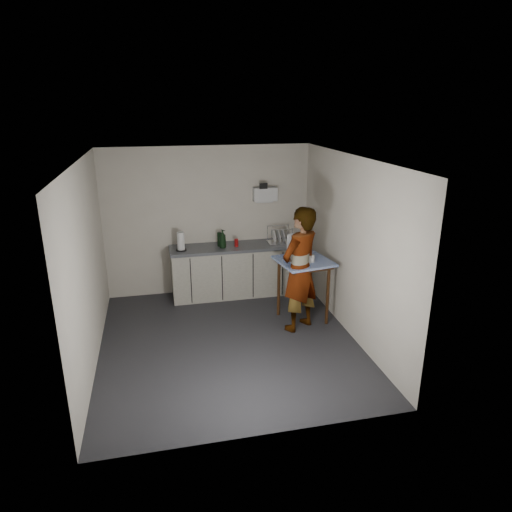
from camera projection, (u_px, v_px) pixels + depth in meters
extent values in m
plane|color=#242328|center=(229.00, 342.00, 6.58)|extent=(4.00, 4.00, 0.00)
cube|color=beige|center=(209.00, 221.00, 8.00)|extent=(3.60, 0.02, 2.60)
cube|color=beige|center=(350.00, 248.00, 6.54)|extent=(0.02, 4.00, 2.60)
cube|color=beige|center=(88.00, 267.00, 5.79)|extent=(0.02, 4.00, 2.60)
cube|color=white|center=(225.00, 160.00, 5.75)|extent=(3.60, 4.00, 0.01)
cube|color=black|center=(235.00, 292.00, 8.22)|extent=(2.20, 0.52, 0.08)
cube|color=beige|center=(235.00, 271.00, 8.10)|extent=(2.20, 0.58, 0.86)
cube|color=#474A50|center=(234.00, 247.00, 7.95)|extent=(2.24, 0.62, 0.05)
cube|color=black|center=(191.00, 281.00, 7.66)|extent=(0.02, 0.01, 0.80)
cube|color=black|center=(222.00, 278.00, 7.77)|extent=(0.02, 0.01, 0.80)
cube|color=black|center=(253.00, 276.00, 7.89)|extent=(0.01, 0.01, 0.80)
cube|color=black|center=(283.00, 273.00, 8.00)|extent=(0.02, 0.01, 0.80)
cube|color=white|center=(265.00, 194.00, 8.00)|extent=(0.42, 0.16, 0.24)
cube|color=white|center=(264.00, 201.00, 8.10)|extent=(0.30, 0.06, 0.04)
cube|color=black|center=(263.00, 186.00, 7.86)|extent=(0.14, 0.02, 0.10)
cylinder|color=#3D1D0E|center=(295.00, 302.00, 6.78)|extent=(0.05, 0.05, 0.92)
cylinder|color=#3D1D0E|center=(328.00, 297.00, 6.98)|extent=(0.05, 0.05, 0.92)
cylinder|color=#3D1D0E|center=(279.00, 289.00, 7.28)|extent=(0.05, 0.05, 0.92)
cylinder|color=#3D1D0E|center=(310.00, 284.00, 7.48)|extent=(0.05, 0.05, 0.92)
cube|color=#3D1D0E|center=(304.00, 264.00, 6.98)|extent=(0.78, 0.78, 0.05)
cube|color=#1C46A9|center=(304.00, 261.00, 6.96)|extent=(0.88, 0.88, 0.03)
imported|color=#B2A593|center=(300.00, 270.00, 6.70)|extent=(0.83, 0.75, 1.89)
imported|color=black|center=(223.00, 239.00, 7.78)|extent=(0.17, 0.17, 0.32)
cylinder|color=red|center=(236.00, 243.00, 7.89)|extent=(0.07, 0.07, 0.13)
cylinder|color=black|center=(219.00, 239.00, 7.88)|extent=(0.07, 0.07, 0.25)
cylinder|color=black|center=(181.00, 250.00, 7.69)|extent=(0.18, 0.18, 0.02)
cylinder|color=white|center=(181.00, 241.00, 7.64)|extent=(0.12, 0.12, 0.30)
cube|color=silver|center=(280.00, 242.00, 8.10)|extent=(0.42, 0.32, 0.02)
cylinder|color=silver|center=(271.00, 237.00, 7.88)|extent=(0.01, 0.01, 0.27)
cylinder|color=silver|center=(292.00, 236.00, 7.96)|extent=(0.01, 0.01, 0.27)
cylinder|color=silver|center=(267.00, 233.00, 8.14)|extent=(0.01, 0.01, 0.27)
cylinder|color=silver|center=(288.00, 232.00, 8.21)|extent=(0.01, 0.01, 0.27)
cylinder|color=white|center=(274.00, 236.00, 8.03)|extent=(0.05, 0.23, 0.23)
cylinder|color=white|center=(279.00, 236.00, 8.05)|extent=(0.05, 0.23, 0.23)
cylinder|color=white|center=(283.00, 235.00, 8.07)|extent=(0.05, 0.23, 0.23)
cube|color=white|center=(301.00, 261.00, 6.89)|extent=(0.38, 0.38, 0.01)
cube|color=white|center=(307.00, 260.00, 6.76)|extent=(0.28, 0.12, 0.11)
cube|color=white|center=(295.00, 255.00, 6.99)|extent=(0.28, 0.12, 0.11)
cube|color=white|center=(293.00, 259.00, 6.80)|extent=(0.12, 0.28, 0.11)
cube|color=white|center=(308.00, 256.00, 6.95)|extent=(0.12, 0.28, 0.11)
cube|color=white|center=(295.00, 242.00, 6.93)|extent=(0.28, 0.12, 0.29)
cylinder|color=white|center=(301.00, 257.00, 6.88)|extent=(0.20, 0.20, 0.11)
sphere|color=#D74F8E|center=(300.00, 254.00, 6.80)|extent=(0.07, 0.07, 0.07)
sphere|color=#57B6EC|center=(305.00, 253.00, 6.85)|extent=(0.07, 0.07, 0.07)
sphere|color=#60EA71|center=(299.00, 252.00, 6.89)|extent=(0.07, 0.07, 0.07)
sphere|color=#D74F8E|center=(297.00, 253.00, 6.86)|extent=(0.07, 0.07, 0.07)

